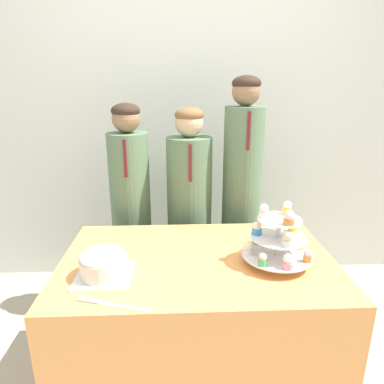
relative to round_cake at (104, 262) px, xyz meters
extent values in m
cube|color=silver|center=(0.40, 1.34, 0.55)|extent=(9.00, 0.06, 2.70)
cube|color=#EF9951|center=(0.40, 0.14, -0.43)|extent=(1.26, 0.80, 0.74)
cube|color=white|center=(0.00, 0.00, -0.06)|extent=(0.23, 0.23, 0.01)
cylinder|color=silver|center=(0.00, 0.00, -0.01)|extent=(0.20, 0.20, 0.08)
ellipsoid|color=silver|center=(0.00, 0.00, 0.03)|extent=(0.20, 0.20, 0.07)
cube|color=silver|center=(0.12, -0.22, -0.06)|extent=(0.20, 0.07, 0.00)
cube|color=#B2B2B7|center=(-0.02, -0.18, -0.06)|extent=(0.09, 0.04, 0.01)
cylinder|color=silver|center=(0.75, 0.08, 0.04)|extent=(0.02, 0.02, 0.21)
cylinder|color=silver|center=(0.75, 0.08, -0.02)|extent=(0.32, 0.32, 0.01)
cylinder|color=silver|center=(0.75, 0.08, 0.06)|extent=(0.25, 0.25, 0.01)
cylinder|color=silver|center=(0.75, 0.08, 0.15)|extent=(0.19, 0.19, 0.01)
cylinder|color=orange|center=(0.78, 0.20, -0.01)|extent=(0.05, 0.05, 0.02)
sphere|color=beige|center=(0.78, 0.20, 0.02)|extent=(0.04, 0.04, 0.04)
cylinder|color=#4CB766|center=(0.68, 0.19, -0.01)|extent=(0.04, 0.04, 0.03)
sphere|color=beige|center=(0.68, 0.19, 0.02)|extent=(0.04, 0.04, 0.04)
cylinder|color=white|center=(0.63, 0.09, -0.01)|extent=(0.05, 0.05, 0.02)
sphere|color=#F4E5C6|center=(0.63, 0.09, 0.02)|extent=(0.04, 0.04, 0.04)
cylinder|color=#4CB766|center=(0.66, -0.02, 0.00)|extent=(0.04, 0.04, 0.03)
sphere|color=silver|center=(0.66, -0.02, 0.02)|extent=(0.03, 0.03, 0.03)
cylinder|color=pink|center=(0.76, -0.05, 0.00)|extent=(0.05, 0.05, 0.03)
sphere|color=white|center=(0.76, -0.05, 0.02)|extent=(0.04, 0.04, 0.04)
cylinder|color=orange|center=(0.86, 0.00, 0.00)|extent=(0.04, 0.04, 0.03)
sphere|color=silver|center=(0.86, 0.00, 0.02)|extent=(0.03, 0.03, 0.03)
cylinder|color=yellow|center=(0.87, 0.13, 0.00)|extent=(0.05, 0.05, 0.03)
sphere|color=beige|center=(0.87, 0.13, 0.03)|extent=(0.05, 0.05, 0.05)
cylinder|color=#3893DB|center=(0.66, 0.11, 0.08)|extent=(0.04, 0.04, 0.03)
sphere|color=#F4E5C6|center=(0.66, 0.11, 0.11)|extent=(0.04, 0.04, 0.04)
cylinder|color=white|center=(0.76, -0.01, 0.08)|extent=(0.05, 0.05, 0.03)
sphere|color=beige|center=(0.76, -0.01, 0.11)|extent=(0.04, 0.04, 0.04)
cylinder|color=yellow|center=(0.83, 0.13, 0.08)|extent=(0.04, 0.04, 0.03)
sphere|color=beige|center=(0.83, 0.13, 0.10)|extent=(0.04, 0.04, 0.04)
cylinder|color=yellow|center=(0.80, 0.13, 0.17)|extent=(0.04, 0.04, 0.03)
sphere|color=white|center=(0.80, 0.13, 0.19)|extent=(0.04, 0.04, 0.04)
cylinder|color=white|center=(0.69, 0.10, 0.17)|extent=(0.04, 0.04, 0.03)
sphere|color=white|center=(0.69, 0.10, 0.19)|extent=(0.04, 0.04, 0.04)
cylinder|color=orange|center=(0.77, 0.01, 0.16)|extent=(0.05, 0.05, 0.03)
sphere|color=silver|center=(0.77, 0.01, 0.19)|extent=(0.04, 0.04, 0.04)
cylinder|color=#567556|center=(0.01, 0.79, -0.19)|extent=(0.25, 0.25, 1.23)
sphere|color=#8E6B4C|center=(0.01, 0.79, 0.51)|extent=(0.17, 0.17, 0.17)
ellipsoid|color=#332319|center=(0.01, 0.79, 0.56)|extent=(0.17, 0.17, 0.09)
cube|color=maroon|center=(0.01, 0.66, 0.30)|extent=(0.02, 0.01, 0.22)
cylinder|color=#567556|center=(0.39, 0.79, -0.20)|extent=(0.28, 0.28, 1.20)
sphere|color=#D6AD89|center=(0.39, 0.79, 0.49)|extent=(0.17, 0.17, 0.17)
ellipsoid|color=brown|center=(0.39, 0.79, 0.53)|extent=(0.17, 0.17, 0.09)
cube|color=maroon|center=(0.39, 0.65, 0.27)|extent=(0.02, 0.01, 0.22)
cylinder|color=#567556|center=(0.72, 0.79, -0.11)|extent=(0.25, 0.25, 1.38)
sphere|color=#8E6B4C|center=(0.72, 0.79, 0.67)|extent=(0.17, 0.17, 0.17)
ellipsoid|color=#332319|center=(0.72, 0.79, 0.71)|extent=(0.17, 0.17, 0.09)
cube|color=maroon|center=(0.72, 0.67, 0.45)|extent=(0.02, 0.01, 0.22)
camera|label=1|loc=(0.31, -1.28, 0.71)|focal=32.00mm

